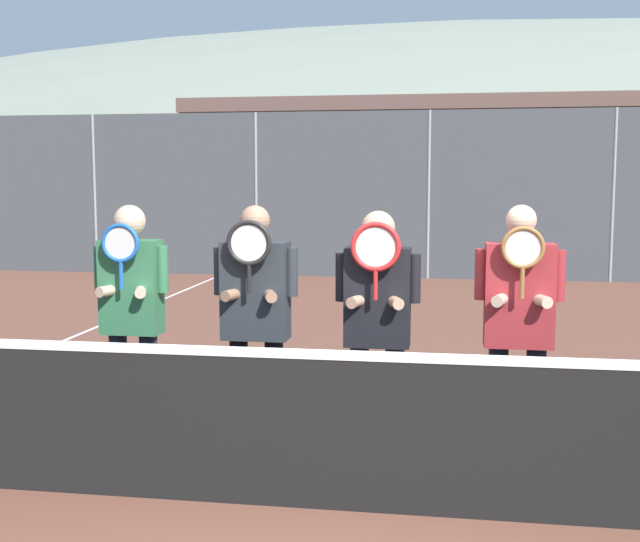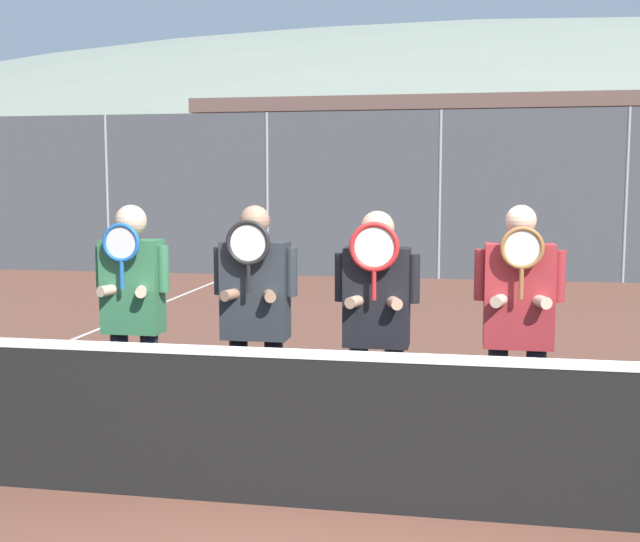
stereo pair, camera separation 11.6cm
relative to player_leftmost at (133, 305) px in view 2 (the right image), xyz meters
name	(u,v)px [view 2 (the right image)]	position (x,y,z in m)	size (l,w,h in m)	color
ground_plane	(375,513)	(1.86, -0.87, -1.06)	(120.00, 120.00, 0.00)	brown
hill_distant	(458,205)	(1.86, 61.07, -1.06)	(132.38, 73.55, 25.74)	gray
clubhouse_building	(514,177)	(3.68, 17.41, 0.99)	(16.77, 5.50, 4.06)	tan
fence_back	(440,195)	(1.86, 10.66, 0.60)	(21.09, 0.06, 3.33)	gray
tennis_net	(375,431)	(1.86, -0.87, -0.56)	(11.40, 0.09, 1.07)	gray
court_line_left_sideline	(4,367)	(-2.38, 2.13, -1.06)	(0.05, 16.00, 0.01)	white
player_leftmost	(133,305)	(0.00, 0.00, 0.00)	(0.56, 0.34, 1.78)	#232838
player_center_left	(255,310)	(0.93, -0.07, 0.00)	(0.59, 0.34, 1.78)	black
player_center_right	(377,315)	(1.78, -0.10, -0.01)	(0.57, 0.34, 1.75)	#56565B
player_rightmost	(518,319)	(2.71, -0.07, -0.01)	(0.58, 0.34, 1.80)	#232838
car_far_left	(194,225)	(-3.90, 12.59, -0.16)	(4.23, 1.93, 1.77)	navy
car_left_of_center	(415,228)	(1.26, 12.62, -0.17)	(4.35, 1.98, 1.74)	navy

